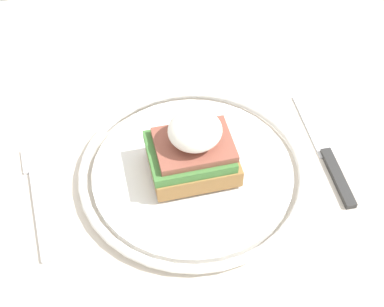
{
  "coord_description": "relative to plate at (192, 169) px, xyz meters",
  "views": [
    {
      "loc": [
        -0.13,
        -0.36,
        1.23
      ],
      "look_at": [
        -0.04,
        0.0,
        0.78
      ],
      "focal_mm": 50.0,
      "sensor_mm": 36.0,
      "label": 1
    }
  ],
  "objects": [
    {
      "name": "knife",
      "position": [
        0.16,
        -0.01,
        -0.01
      ],
      "size": [
        0.02,
        0.18,
        0.01
      ],
      "color": "#2D2D2D",
      "rests_on": "dining_table"
    },
    {
      "name": "plate",
      "position": [
        0.0,
        0.0,
        0.0
      ],
      "size": [
        0.26,
        0.26,
        0.02
      ],
      "color": "white",
      "rests_on": "dining_table"
    },
    {
      "name": "dining_table",
      "position": [
        0.04,
        -0.0,
        -0.12
      ],
      "size": [
        1.11,
        0.8,
        0.74
      ],
      "color": "beige",
      "rests_on": "ground_plane"
    },
    {
      "name": "fork",
      "position": [
        -0.17,
        0.01,
        -0.01
      ],
      "size": [
        0.03,
        0.16,
        0.0
      ],
      "color": "silver",
      "rests_on": "dining_table"
    },
    {
      "name": "sandwich",
      "position": [
        0.0,
        -0.0,
        0.04
      ],
      "size": [
        0.09,
        0.08,
        0.08
      ],
      "color": "#9E703D",
      "rests_on": "plate"
    }
  ]
}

